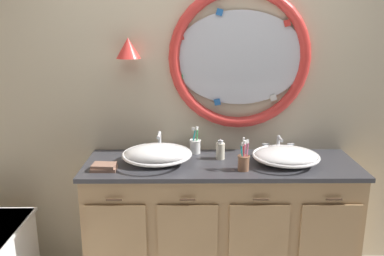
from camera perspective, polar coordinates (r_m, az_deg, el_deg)
name	(u,v)px	position (r m, az deg, el deg)	size (l,w,h in m)	color
back_wall_assembly	(205,96)	(2.95, 1.88, 4.61)	(6.40, 0.26, 2.60)	beige
vanity_counter	(220,222)	(2.94, 4.01, -13.35)	(1.87, 0.61, 0.92)	tan
sink_basin_left	(157,154)	(2.71, -5.03, -3.80)	(0.47, 0.47, 0.13)	white
sink_basin_right	(286,156)	(2.78, 13.28, -3.94)	(0.45, 0.45, 0.11)	white
faucet_set_left	(160,145)	(2.92, -4.67, -2.39)	(0.23, 0.15, 0.17)	silver
faucet_set_right	(278,146)	(2.99, 12.28, -2.53)	(0.24, 0.13, 0.13)	silver
toothbrush_holder_left	(195,146)	(2.92, 0.45, -2.55)	(0.09, 0.09, 0.20)	white
toothbrush_holder_right	(244,161)	(2.61, 7.40, -4.77)	(0.08, 0.08, 0.22)	#996647
soap_dispenser	(220,150)	(2.80, 4.09, -3.22)	(0.06, 0.07, 0.15)	#EFE5C6
folded_hand_towel	(104,167)	(2.67, -12.48, -5.49)	(0.16, 0.12, 0.04)	#936B56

